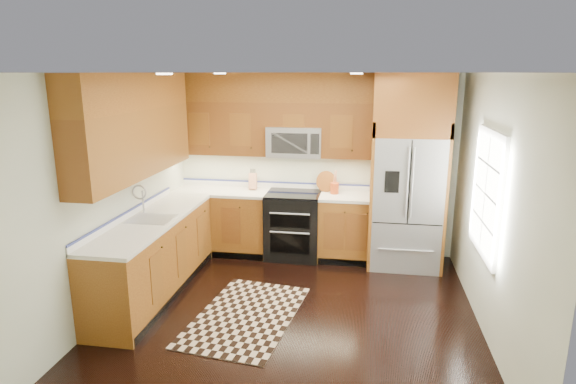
% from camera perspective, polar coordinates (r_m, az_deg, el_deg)
% --- Properties ---
extents(ground, '(4.00, 4.00, 0.00)m').
position_cam_1_polar(ground, '(5.54, 0.54, -14.02)').
color(ground, black).
rests_on(ground, ground).
extents(wall_back, '(4.00, 0.02, 2.60)m').
position_cam_1_polar(wall_back, '(7.00, 3.10, 3.26)').
color(wall_back, silver).
rests_on(wall_back, ground).
extents(wall_left, '(0.02, 4.00, 2.60)m').
position_cam_1_polar(wall_left, '(5.71, -19.67, -0.01)').
color(wall_left, silver).
rests_on(wall_left, ground).
extents(wall_right, '(0.02, 4.00, 2.60)m').
position_cam_1_polar(wall_right, '(5.16, 23.11, -1.78)').
color(wall_right, silver).
rests_on(wall_right, ground).
extents(window, '(0.04, 1.10, 1.30)m').
position_cam_1_polar(window, '(5.32, 22.49, -0.15)').
color(window, white).
rests_on(window, ground).
extents(base_cabinets, '(2.85, 3.00, 0.90)m').
position_cam_1_polar(base_cabinets, '(6.43, -9.14, -5.73)').
color(base_cabinets, '#90591B').
rests_on(base_cabinets, ground).
extents(countertop, '(2.86, 3.01, 0.04)m').
position_cam_1_polar(countertop, '(6.36, -7.76, -1.48)').
color(countertop, white).
rests_on(countertop, base_cabinets).
extents(upper_cabinets, '(2.85, 3.00, 1.15)m').
position_cam_1_polar(upper_cabinets, '(6.24, -8.45, 8.55)').
color(upper_cabinets, brown).
rests_on(upper_cabinets, ground).
extents(range, '(0.76, 0.67, 0.95)m').
position_cam_1_polar(range, '(6.91, 0.64, -3.96)').
color(range, black).
rests_on(range, ground).
extents(microwave, '(0.76, 0.40, 0.42)m').
position_cam_1_polar(microwave, '(6.77, 0.83, 6.00)').
color(microwave, '#B2B2B7').
rests_on(microwave, ground).
extents(refrigerator, '(0.98, 0.75, 2.60)m').
position_cam_1_polar(refrigerator, '(6.61, 14.01, 2.26)').
color(refrigerator, '#B2B2B7').
rests_on(refrigerator, ground).
extents(sink_faucet, '(0.54, 0.44, 0.37)m').
position_cam_1_polar(sink_faucet, '(5.86, -16.10, -2.50)').
color(sink_faucet, '#B2B2B7').
rests_on(sink_faucet, countertop).
extents(rug, '(1.22, 1.80, 0.01)m').
position_cam_1_polar(rug, '(5.47, -4.98, -14.38)').
color(rug, black).
rests_on(rug, ground).
extents(knife_block, '(0.12, 0.16, 0.30)m').
position_cam_1_polar(knife_block, '(7.04, -4.18, 1.33)').
color(knife_block, tan).
rests_on(knife_block, countertop).
extents(utensil_crock, '(0.13, 0.13, 0.33)m').
position_cam_1_polar(utensil_crock, '(6.78, 5.55, 0.75)').
color(utensil_crock, '#B34016').
rests_on(utensil_crock, countertop).
extents(cutting_board, '(0.39, 0.39, 0.02)m').
position_cam_1_polar(cutting_board, '(6.92, 4.52, 0.15)').
color(cutting_board, brown).
rests_on(cutting_board, countertop).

